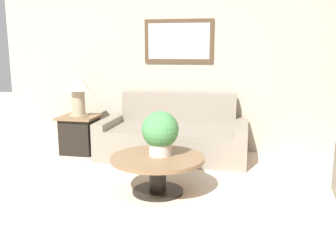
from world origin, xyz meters
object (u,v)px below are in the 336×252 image
Objects in this scene: couch_main at (174,138)px; side_table at (80,134)px; table_lamp at (78,88)px; potted_plant_on_table at (160,132)px; coffee_table at (158,166)px.

side_table is at bearing -177.12° from couch_main.
potted_plant_on_table is at bearing -39.73° from table_lamp.
table_lamp reaches higher than side_table.
table_lamp is (-1.55, 1.36, 0.70)m from coffee_table.
couch_main reaches higher than side_table.
couch_main is at bearing 2.88° from side_table.
couch_main is 2.07× the size of coffee_table.
potted_plant_on_table is at bearing -39.73° from side_table.
potted_plant_on_table is (1.57, -1.30, 0.38)m from side_table.
table_lamp reaches higher than potted_plant_on_table.
table_lamp is at bearing -63.43° from side_table.
side_table reaches higher than coffee_table.
table_lamp is (0.00, -0.00, 0.71)m from side_table.
couch_main is 1.45m from side_table.
couch_main is at bearing 94.15° from coffee_table.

